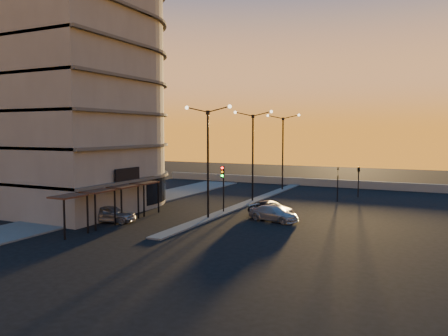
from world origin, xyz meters
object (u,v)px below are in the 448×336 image
car_sedan (270,209)px  car_hatchback (110,214)px  streetlamp_mid (253,148)px  traffic_light_main (223,181)px  car_wagon (274,213)px

car_sedan → car_hatchback: bearing=139.2°
streetlamp_mid → car_hatchback: streetlamp_mid is taller
traffic_light_main → car_wagon: (5.27, -1.33, -2.27)m
traffic_light_main → car_wagon: 5.89m
car_sedan → car_wagon: size_ratio=0.90×
car_wagon → traffic_light_main: bearing=88.1°
car_sedan → streetlamp_mid: bearing=45.7°
car_hatchback → car_wagon: bearing=-76.1°
car_sedan → traffic_light_main: bearing=109.2°
traffic_light_main → car_hatchback: traffic_light_main is taller
car_sedan → car_wagon: (0.95, -1.83, -0.01)m
streetlamp_mid → car_wagon: size_ratio=2.22×
car_hatchback → streetlamp_mid: bearing=-37.8°
traffic_light_main → car_wagon: bearing=-14.2°
car_hatchback → car_sedan: size_ratio=1.06×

